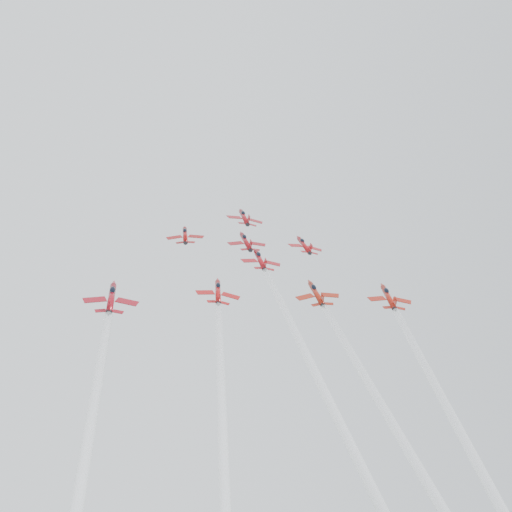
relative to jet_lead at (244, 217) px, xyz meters
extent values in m
cylinder|color=maroon|center=(0.00, -0.31, -0.34)|extent=(1.21, 9.46, 7.60)
cone|color=maroon|center=(0.00, 5.01, 3.72)|extent=(1.21, 2.65, 2.42)
cone|color=black|center=(0.00, -5.20, -4.05)|extent=(1.21, 1.78, 1.76)
ellipsoid|color=black|center=(0.00, 1.36, 1.63)|extent=(1.10, 2.52, 2.25)
cube|color=maroon|center=(-2.96, -0.98, -0.91)|extent=(4.47, 2.85, 1.28)
cube|color=maroon|center=(2.96, -0.98, -0.91)|extent=(4.47, 2.85, 1.28)
cube|color=maroon|center=(0.00, -4.95, -2.21)|extent=(0.13, 2.90, 2.94)
cube|color=maroon|center=(-1.54, -4.33, -3.39)|extent=(2.15, 1.41, 0.73)
cube|color=maroon|center=(1.54, -4.33, -3.39)|extent=(2.15, 1.41, 0.73)
cylinder|color=maroon|center=(-16.85, -13.09, -10.05)|extent=(1.07, 8.39, 6.74)
cone|color=maroon|center=(-16.85, -8.37, -6.46)|extent=(1.07, 2.35, 2.15)
cone|color=black|center=(-16.85, -17.42, -13.35)|extent=(1.07, 1.58, 1.56)
ellipsoid|color=black|center=(-16.85, -11.60, -8.31)|extent=(0.97, 2.23, 1.99)
cube|color=maroon|center=(-19.48, -13.68, -10.56)|extent=(3.96, 2.52, 1.14)
cube|color=maroon|center=(-14.22, -13.68, -10.56)|extent=(3.96, 2.52, 1.14)
cube|color=maroon|center=(-16.85, -17.20, -11.72)|extent=(0.12, 2.57, 2.61)
cube|color=maroon|center=(-18.21, -16.65, -12.76)|extent=(1.90, 1.25, 0.65)
cube|color=maroon|center=(-15.49, -16.65, -12.76)|extent=(1.90, 1.25, 0.65)
cylinder|color=maroon|center=(-2.02, -14.87, -11.41)|extent=(1.12, 8.77, 7.05)
cone|color=maroon|center=(-2.02, -9.94, -7.66)|extent=(1.12, 2.46, 2.24)
cone|color=black|center=(-2.02, -19.41, -14.86)|extent=(1.12, 1.65, 1.63)
ellipsoid|color=black|center=(-2.02, -13.32, -9.59)|extent=(1.02, 2.33, 2.08)
cube|color=maroon|center=(-4.76, -15.49, -11.95)|extent=(4.14, 2.64, 1.19)
cube|color=maroon|center=(0.73, -15.49, -11.95)|extent=(4.14, 2.64, 1.19)
cube|color=maroon|center=(-2.02, -19.17, -13.15)|extent=(0.12, 2.69, 2.73)
cube|color=maroon|center=(-3.44, -18.60, -14.24)|extent=(1.99, 1.30, 0.68)
cube|color=maroon|center=(-0.60, -18.60, -14.24)|extent=(1.99, 1.30, 0.68)
cylinder|color=#A40F14|center=(12.73, -15.12, -11.60)|extent=(1.05, 8.26, 6.63)
cone|color=#A40F14|center=(12.73, -10.47, -8.06)|extent=(1.05, 2.31, 2.11)
cone|color=black|center=(12.73, -19.38, -14.84)|extent=(1.05, 1.55, 1.53)
ellipsoid|color=black|center=(12.73, -13.66, -9.89)|extent=(0.96, 2.20, 1.96)
cube|color=#A40F14|center=(10.15, -15.70, -12.10)|extent=(3.90, 2.48, 1.12)
cube|color=#A40F14|center=(15.32, -15.70, -12.10)|extent=(3.90, 2.48, 1.12)
cube|color=#A40F14|center=(12.73, -19.17, -13.23)|extent=(0.11, 2.53, 2.57)
cube|color=#A40F14|center=(11.39, -18.62, -14.26)|extent=(1.87, 1.23, 0.64)
cube|color=#A40F14|center=(14.07, -18.62, -14.26)|extent=(1.87, 1.23, 0.64)
cylinder|color=#9F0F15|center=(-0.24, -23.56, -18.02)|extent=(1.10, 8.60, 6.91)
cone|color=#9F0F15|center=(-0.24, -18.72, -14.34)|extent=(1.10, 2.41, 2.20)
cone|color=black|center=(-0.24, -28.00, -21.40)|extent=(1.10, 1.62, 1.60)
ellipsoid|color=black|center=(-0.24, -22.04, -16.24)|extent=(1.00, 2.29, 2.04)
cube|color=#9F0F15|center=(-2.93, -24.17, -18.54)|extent=(4.06, 2.59, 1.17)
cube|color=#9F0F15|center=(2.45, -24.17, -18.54)|extent=(4.06, 2.59, 1.17)
cube|color=#9F0F15|center=(-0.24, -27.78, -19.73)|extent=(0.12, 2.63, 2.67)
cube|color=#9F0F15|center=(-1.64, -27.21, -20.80)|extent=(1.95, 1.28, 0.67)
cube|color=#9F0F15|center=(1.15, -27.21, -20.80)|extent=(1.95, 1.28, 0.67)
cylinder|color=white|center=(-0.24, -64.01, -48.79)|extent=(1.40, 72.23, 55.41)
cylinder|color=maroon|center=(-31.78, -40.39, -30.82)|extent=(1.18, 9.24, 7.42)
cone|color=maroon|center=(-31.78, -35.19, -26.87)|extent=(1.18, 2.59, 2.36)
cone|color=black|center=(-31.78, -45.16, -34.45)|extent=(1.18, 1.74, 1.72)
ellipsoid|color=black|center=(-31.78, -38.75, -28.90)|extent=(1.07, 2.46, 2.19)
cube|color=maroon|center=(-34.67, -41.04, -31.38)|extent=(4.36, 2.78, 1.25)
cube|color=maroon|center=(-28.89, -41.04, -31.38)|extent=(4.36, 2.78, 1.25)
cube|color=maroon|center=(-31.78, -44.92, -32.65)|extent=(0.13, 2.83, 2.87)
cube|color=maroon|center=(-33.28, -44.31, -33.80)|extent=(2.10, 1.37, 0.72)
cube|color=maroon|center=(-30.28, -44.31, -33.80)|extent=(2.10, 1.37, 0.72)
cylinder|color=#AC1011|center=(-11.54, -37.13, -28.35)|extent=(1.04, 8.13, 6.53)
cone|color=#AC1011|center=(-11.54, -32.56, -24.86)|extent=(1.04, 2.28, 2.08)
cone|color=black|center=(-11.54, -41.34, -31.54)|extent=(1.04, 1.53, 1.51)
ellipsoid|color=black|center=(-11.54, -35.69, -26.66)|extent=(0.94, 2.16, 1.93)
cube|color=#AC1011|center=(-14.08, -37.71, -28.84)|extent=(3.84, 2.45, 1.10)
cube|color=#AC1011|center=(-8.99, -37.71, -28.84)|extent=(3.84, 2.45, 1.10)
cube|color=#AC1011|center=(-11.54, -41.12, -29.96)|extent=(0.11, 2.49, 2.53)
cube|color=#AC1011|center=(-12.86, -40.59, -30.97)|extent=(1.85, 1.21, 0.63)
cube|color=#AC1011|center=(-10.22, -40.59, -30.97)|extent=(1.85, 1.21, 0.63)
cylinder|color=white|center=(-11.54, -75.41, -57.46)|extent=(1.32, 68.34, 52.43)
cylinder|color=#9E1F0F|center=(8.96, -36.54, -27.90)|extent=(1.07, 8.36, 6.72)
cone|color=#9E1F0F|center=(8.96, -31.84, -24.32)|extent=(1.07, 2.34, 2.14)
cone|color=black|center=(8.96, -40.87, -31.19)|extent=(1.07, 1.57, 1.55)
ellipsoid|color=black|center=(8.96, -35.06, -26.16)|extent=(0.97, 2.23, 1.99)
cube|color=#9E1F0F|center=(6.34, -37.13, -28.41)|extent=(3.95, 2.52, 1.13)
cube|color=#9E1F0F|center=(11.58, -37.13, -28.41)|extent=(3.95, 2.52, 1.13)
cube|color=#9E1F0F|center=(8.96, -40.64, -29.56)|extent=(0.12, 2.56, 2.60)
cube|color=#9E1F0F|center=(7.60, -40.09, -30.60)|extent=(1.90, 1.24, 0.65)
cube|color=#9E1F0F|center=(10.32, -40.09, -30.60)|extent=(1.90, 1.24, 0.65)
cylinder|color=white|center=(8.96, -75.90, -57.84)|extent=(1.36, 70.27, 53.91)
cylinder|color=#A11B0F|center=(24.64, -36.89, -28.16)|extent=(1.09, 8.56, 6.88)
cone|color=#A11B0F|center=(24.64, -32.07, -24.50)|extent=(1.09, 2.40, 2.19)
cone|color=black|center=(24.64, -41.32, -31.53)|extent=(1.09, 1.61, 1.59)
ellipsoid|color=black|center=(24.64, -35.38, -26.39)|extent=(0.99, 2.28, 2.03)
cube|color=#A11B0F|center=(21.96, -37.49, -28.68)|extent=(4.04, 2.57, 1.16)
cube|color=#A11B0F|center=(27.32, -37.49, -28.68)|extent=(4.04, 2.57, 1.16)
cube|color=#A11B0F|center=(24.64, -41.09, -29.86)|extent=(0.12, 2.62, 2.66)
cube|color=#A11B0F|center=(23.25, -40.53, -30.93)|extent=(1.94, 1.27, 0.66)
cube|color=#A11B0F|center=(26.03, -40.53, -30.93)|extent=(1.94, 1.27, 0.66)
camera|label=1|loc=(-25.34, -147.66, -49.13)|focal=40.00mm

